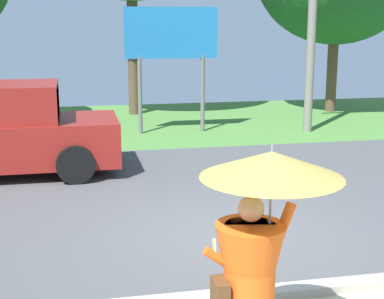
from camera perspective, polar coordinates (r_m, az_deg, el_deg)
The scene contains 4 objects.
ground_plane at distance 11.43m, azimuth 0.10°, elevation -3.45°, with size 40.00×22.00×0.20m.
monk_pedestrian at distance 4.97m, azimuth 6.35°, elevation -10.25°, with size 1.20×1.20×2.13m.
utility_pole at distance 16.67m, azimuth 11.86°, elevation 13.34°, with size 1.80×0.24×6.47m.
roadside_billboard at distance 16.23m, azimuth -2.07°, elevation 10.60°, with size 2.60×0.12×3.50m.
Camera 1 is at (-2.25, -7.80, 3.11)m, focal length 53.80 mm.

